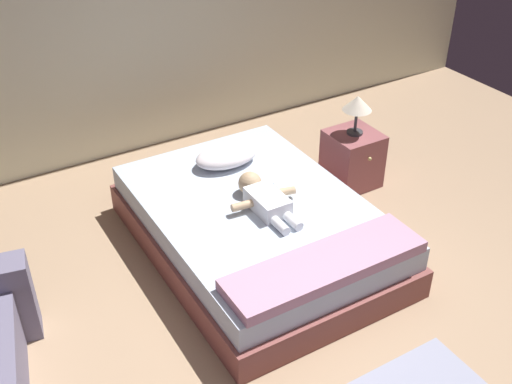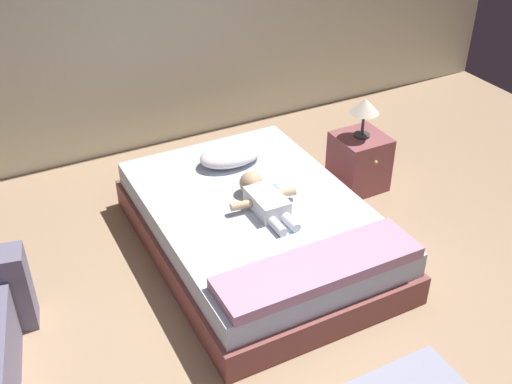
{
  "view_description": "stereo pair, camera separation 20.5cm",
  "coord_description": "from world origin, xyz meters",
  "px_view_note": "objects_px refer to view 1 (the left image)",
  "views": [
    {
      "loc": [
        -1.57,
        -1.98,
        2.84
      ],
      "look_at": [
        0.26,
        1.1,
        0.49
      ],
      "focal_mm": 43.71,
      "sensor_mm": 36.0,
      "label": 1
    },
    {
      "loc": [
        -1.39,
        -2.08,
        2.84
      ],
      "look_at": [
        0.26,
        1.1,
        0.49
      ],
      "focal_mm": 43.71,
      "sensor_mm": 36.0,
      "label": 2
    }
  ],
  "objects_px": {
    "nightstand": "(352,159)",
    "toothbrush": "(277,189)",
    "pillow": "(227,156)",
    "lamp": "(357,105)",
    "baby": "(263,198)",
    "bed": "(256,227)"
  },
  "relations": [
    {
      "from": "bed",
      "to": "toothbrush",
      "type": "distance_m",
      "value": 0.32
    },
    {
      "from": "toothbrush",
      "to": "baby",
      "type": "bearing_deg",
      "value": -147.43
    },
    {
      "from": "toothbrush",
      "to": "lamp",
      "type": "relative_size",
      "value": 0.51
    },
    {
      "from": "pillow",
      "to": "baby",
      "type": "height_order",
      "value": "baby"
    },
    {
      "from": "baby",
      "to": "toothbrush",
      "type": "height_order",
      "value": "baby"
    },
    {
      "from": "nightstand",
      "to": "toothbrush",
      "type": "bearing_deg",
      "value": -162.88
    },
    {
      "from": "nightstand",
      "to": "pillow",
      "type": "bearing_deg",
      "value": 168.22
    },
    {
      "from": "bed",
      "to": "toothbrush",
      "type": "xyz_separation_m",
      "value": [
        0.23,
        0.08,
        0.21
      ]
    },
    {
      "from": "pillow",
      "to": "toothbrush",
      "type": "xyz_separation_m",
      "value": [
        0.14,
        -0.51,
        -0.06
      ]
    },
    {
      "from": "bed",
      "to": "pillow",
      "type": "height_order",
      "value": "pillow"
    },
    {
      "from": "baby",
      "to": "nightstand",
      "type": "distance_m",
      "value": 1.21
    },
    {
      "from": "baby",
      "to": "nightstand",
      "type": "height_order",
      "value": "baby"
    },
    {
      "from": "lamp",
      "to": "baby",
      "type": "bearing_deg",
      "value": -159.95
    },
    {
      "from": "toothbrush",
      "to": "lamp",
      "type": "distance_m",
      "value": 1.02
    },
    {
      "from": "pillow",
      "to": "baby",
      "type": "bearing_deg",
      "value": -94.85
    },
    {
      "from": "bed",
      "to": "toothbrush",
      "type": "relative_size",
      "value": 12.26
    },
    {
      "from": "nightstand",
      "to": "lamp",
      "type": "xyz_separation_m",
      "value": [
        -0.0,
        0.0,
        0.49
      ]
    },
    {
      "from": "pillow",
      "to": "nightstand",
      "type": "relative_size",
      "value": 1.07
    },
    {
      "from": "nightstand",
      "to": "lamp",
      "type": "height_order",
      "value": "lamp"
    },
    {
      "from": "baby",
      "to": "nightstand",
      "type": "xyz_separation_m",
      "value": [
        1.11,
        0.41,
        -0.22
      ]
    },
    {
      "from": "toothbrush",
      "to": "pillow",
      "type": "bearing_deg",
      "value": 105.31
    },
    {
      "from": "toothbrush",
      "to": "lamp",
      "type": "xyz_separation_m",
      "value": [
        0.92,
        0.28,
        0.32
      ]
    }
  ]
}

